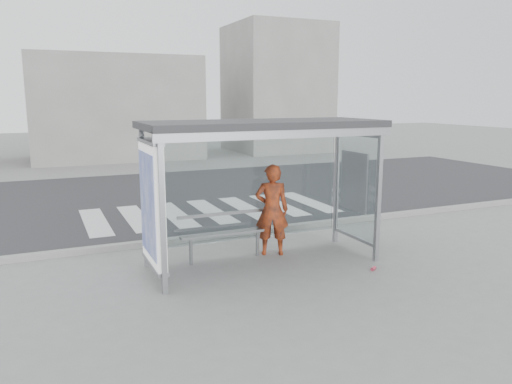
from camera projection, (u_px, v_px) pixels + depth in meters
ground at (263, 264)px, 9.20m from camera, size 80.00×80.00×0.00m
road at (170, 196)px, 15.50m from camera, size 30.00×10.00×0.01m
curb at (226, 234)px, 10.95m from camera, size 30.00×0.18×0.12m
crosswalk at (211, 211)px, 13.45m from camera, size 6.55×3.00×0.00m
bus_shelter at (243, 157)px, 8.74m from camera, size 4.25×1.65×2.62m
building_center at (115, 108)px, 24.94m from camera, size 8.00×5.00×5.00m
building_right at (276, 89)px, 28.30m from camera, size 5.00×5.00×7.00m
person at (272, 210)px, 9.60m from camera, size 0.76×0.64×1.78m
bench at (224, 233)px, 9.33m from camera, size 1.71×0.31×0.88m
soda_can at (373, 269)px, 8.84m from camera, size 0.14×0.12×0.07m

